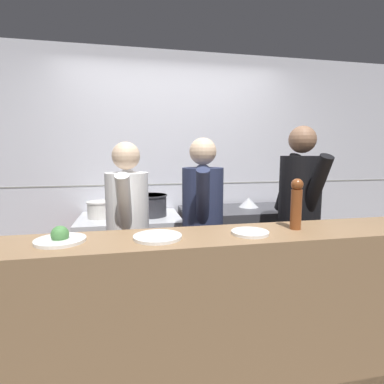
{
  "coord_description": "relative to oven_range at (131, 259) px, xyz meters",
  "views": [
    {
      "loc": [
        -0.49,
        -1.96,
        1.5
      ],
      "look_at": [
        0.05,
        0.66,
        1.15
      ],
      "focal_mm": 28.0,
      "sensor_mm": 36.0,
      "label": 1
    }
  ],
  "objects": [
    {
      "name": "ground_plane",
      "position": [
        0.51,
        -1.01,
        -0.44
      ],
      "size": [
        14.0,
        14.0,
        0.0
      ],
      "primitive_type": "plane",
      "color": "#4C4742"
    },
    {
      "name": "wall_back_tiled",
      "position": [
        0.51,
        0.4,
        0.86
      ],
      "size": [
        8.0,
        0.06,
        2.6
      ],
      "color": "silver",
      "rests_on": "ground_plane"
    },
    {
      "name": "oven_range",
      "position": [
        0.0,
        0.0,
        0.0
      ],
      "size": [
        0.99,
        0.71,
        0.87
      ],
      "color": "maroon",
      "rests_on": "ground_plane"
    },
    {
      "name": "prep_counter",
      "position": [
        1.18,
        -0.0,
        0.01
      ],
      "size": [
        1.29,
        0.65,
        0.91
      ],
      "color": "#38383D",
      "rests_on": "ground_plane"
    },
    {
      "name": "pass_counter",
      "position": [
        0.67,
        -1.31,
        0.07
      ],
      "size": [
        2.96,
        0.45,
        1.02
      ],
      "color": "#93704C",
      "rests_on": "ground_plane"
    },
    {
      "name": "stock_pot",
      "position": [
        -0.28,
        -0.0,
        0.52
      ],
      "size": [
        0.24,
        0.24,
        0.16
      ],
      "color": "beige",
      "rests_on": "oven_range"
    },
    {
      "name": "sauce_pot",
      "position": [
        0.2,
        -0.0,
        0.55
      ],
      "size": [
        0.35,
        0.35,
        0.21
      ],
      "color": "#2D2D33",
      "rests_on": "oven_range"
    },
    {
      "name": "mixing_bowl_steel",
      "position": [
        1.28,
        0.07,
        0.52
      ],
      "size": [
        0.21,
        0.21,
        0.1
      ],
      "color": "#B7BABF",
      "rests_on": "prep_counter"
    },
    {
      "name": "plated_dish_main",
      "position": [
        -0.37,
        -1.28,
        0.6
      ],
      "size": [
        0.27,
        0.27,
        0.09
      ],
      "color": "white",
      "rests_on": "pass_counter"
    },
    {
      "name": "plated_dish_appetiser",
      "position": [
        0.16,
        -1.32,
        0.59
      ],
      "size": [
        0.28,
        0.28,
        0.02
      ],
      "color": "white",
      "rests_on": "pass_counter"
    },
    {
      "name": "plated_dish_dessert",
      "position": [
        0.71,
        -1.34,
        0.59
      ],
      "size": [
        0.22,
        0.22,
        0.02
      ],
      "color": "white",
      "rests_on": "pass_counter"
    },
    {
      "name": "pepper_mill",
      "position": [
        1.04,
        -1.29,
        0.75
      ],
      "size": [
        0.08,
        0.08,
        0.32
      ],
      "color": "brown",
      "rests_on": "pass_counter"
    },
    {
      "name": "chef_head_cook",
      "position": [
        -0.01,
        -0.68,
        0.44
      ],
      "size": [
        0.35,
        0.69,
        1.58
      ],
      "rotation": [
        0.0,
        0.0,
        -0.09
      ],
      "color": "black",
      "rests_on": "ground_plane"
    },
    {
      "name": "chef_sous",
      "position": [
        0.58,
        -0.67,
        0.46
      ],
      "size": [
        0.4,
        0.71,
        1.62
      ],
      "rotation": [
        0.0,
        0.0,
        -0.23
      ],
      "color": "black",
      "rests_on": "ground_plane"
    },
    {
      "name": "chef_line",
      "position": [
        1.44,
        -0.67,
        0.52
      ],
      "size": [
        0.36,
        0.75,
        1.73
      ],
      "rotation": [
        0.0,
        0.0,
        0.02
      ],
      "color": "black",
      "rests_on": "ground_plane"
    }
  ]
}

